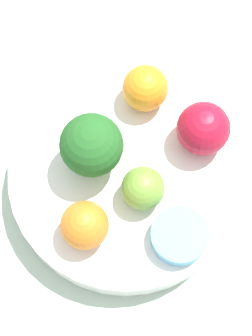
# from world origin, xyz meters

# --- Properties ---
(ground_plane) EXTENTS (6.00, 6.00, 0.00)m
(ground_plane) POSITION_xyz_m (0.00, 0.00, 0.00)
(ground_plane) COLOR gray
(table_surface) EXTENTS (1.20, 1.20, 0.02)m
(table_surface) POSITION_xyz_m (0.00, 0.00, 0.01)
(table_surface) COLOR #B2C6B2
(table_surface) RESTS_ON ground_plane
(bowl) EXTENTS (0.25, 0.25, 0.04)m
(bowl) POSITION_xyz_m (0.00, 0.00, 0.04)
(bowl) COLOR white
(bowl) RESTS_ON table_surface
(broccoli) EXTENTS (0.06, 0.06, 0.08)m
(broccoli) POSITION_xyz_m (0.02, -0.03, 0.10)
(broccoli) COLOR #99C17A
(broccoli) RESTS_ON bowl
(apple_red) EXTENTS (0.06, 0.06, 0.06)m
(apple_red) POSITION_xyz_m (-0.09, 0.01, 0.09)
(apple_red) COLOR #B7142D
(apple_red) RESTS_ON bowl
(apple_green) EXTENTS (0.04, 0.04, 0.04)m
(apple_green) POSITION_xyz_m (0.00, 0.03, 0.08)
(apple_green) COLOR olive
(apple_green) RESTS_ON bowl
(orange_front) EXTENTS (0.05, 0.05, 0.05)m
(orange_front) POSITION_xyz_m (0.07, 0.03, 0.09)
(orange_front) COLOR orange
(orange_front) RESTS_ON bowl
(orange_back) EXTENTS (0.05, 0.05, 0.05)m
(orange_back) POSITION_xyz_m (-0.06, -0.06, 0.09)
(orange_back) COLOR orange
(orange_back) RESTS_ON bowl
(small_cup) EXTENTS (0.06, 0.06, 0.02)m
(small_cup) POSITION_xyz_m (-0.01, 0.09, 0.07)
(small_cup) COLOR #66B2DB
(small_cup) RESTS_ON bowl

